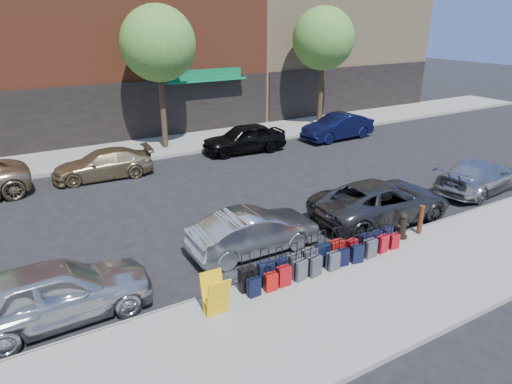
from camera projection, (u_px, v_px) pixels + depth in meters
ground at (242, 212)px, 17.01m from camera, size 120.00×120.00×0.00m
sidewalk_near at (364, 296)px, 11.77m from camera, size 60.00×4.00×0.15m
sidewalk_far at (154, 147)px, 25.01m from camera, size 60.00×4.00×0.15m
curb_near at (316, 262)px, 13.39m from camera, size 60.00×0.08×0.15m
curb_far at (167, 157)px, 23.39m from camera, size 60.00×0.08×0.15m
tree_center at (161, 46)px, 22.98m from camera, size 3.80×3.80×7.27m
tree_right at (325, 40)px, 27.96m from camera, size 3.80×3.80×7.27m
suitcase_front_0 at (247, 279)px, 11.78m from camera, size 0.44×0.25×1.06m
suitcase_front_1 at (266, 273)px, 12.05m from camera, size 0.46×0.28×1.05m
suitcase_front_2 at (280, 269)px, 12.33m from camera, size 0.41×0.26×0.94m
suitcase_front_3 at (295, 264)px, 12.57m from camera, size 0.39×0.22×0.92m
suitcase_front_4 at (309, 259)px, 12.73m from camera, size 0.46×0.28×1.05m
suitcase_front_5 at (322, 255)px, 12.95m from camera, size 0.46×0.27×1.08m
suitcase_front_6 at (336, 251)px, 13.20m from camera, size 0.46×0.29×1.05m
suitcase_front_7 at (351, 248)px, 13.50m from camera, size 0.38×0.24×0.86m
suitcase_front_8 at (366, 243)px, 13.71m from camera, size 0.41×0.25×0.95m
suitcase_front_9 at (376, 240)px, 13.92m from camera, size 0.41×0.27×0.92m
suitcase_front_10 at (386, 236)px, 14.19m from camera, size 0.41×0.27×0.91m
suitcase_back_0 at (254, 287)px, 11.57m from camera, size 0.34×0.21×0.80m
suitcase_back_1 at (271, 282)px, 11.80m from camera, size 0.35×0.22×0.81m
suitcase_back_2 at (284, 276)px, 12.01m from camera, size 0.38×0.22×0.89m
suitcase_back_3 at (300, 270)px, 12.28m from camera, size 0.42×0.29×0.91m
suitcase_back_4 at (314, 266)px, 12.48m from camera, size 0.42×0.29×0.93m
suitcase_back_5 at (333, 261)px, 12.77m from camera, size 0.36×0.21×0.86m
suitcase_back_6 at (342, 257)px, 12.99m from camera, size 0.37×0.24×0.83m
suitcase_back_7 at (357, 254)px, 13.15m from camera, size 0.39×0.27×0.86m
suitcase_back_8 at (370, 248)px, 13.42m from camera, size 0.39×0.23×0.92m
suitcase_back_9 at (382, 244)px, 13.72m from camera, size 0.38×0.25×0.86m
suitcase_back_10 at (394, 241)px, 13.94m from camera, size 0.33×0.20×0.76m
fire_hydrant at (402, 226)px, 14.58m from camera, size 0.44×0.38×0.85m
bollard at (421, 219)px, 14.82m from camera, size 0.18×0.18×0.98m
display_rack at (216, 295)px, 10.82m from camera, size 0.59×0.64×1.01m
car_near_0 at (56, 292)px, 10.74m from camera, size 4.49×1.87×1.52m
car_near_1 at (254, 231)px, 13.93m from camera, size 4.11×1.48×1.35m
car_near_2 at (381, 201)px, 16.09m from camera, size 5.32×2.65×1.45m
car_near_3 at (480, 176)px, 18.76m from camera, size 4.79×2.41×1.34m
car_far_1 at (103, 164)px, 20.37m from camera, size 4.48×2.07×1.27m
car_far_2 at (244, 138)px, 24.16m from camera, size 4.57×2.15×1.51m
car_far_3 at (338, 127)px, 26.73m from camera, size 4.54×1.77×1.47m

